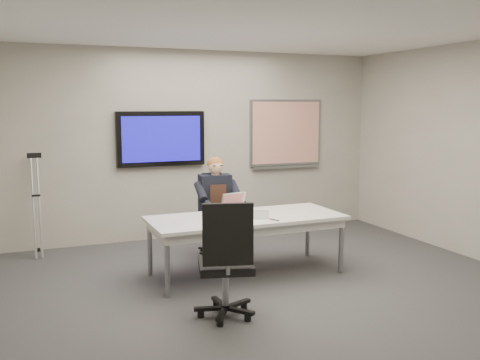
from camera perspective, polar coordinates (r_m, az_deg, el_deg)
name	(u,v)px	position (r m, az deg, el deg)	size (l,w,h in m)	color
floor	(282,300)	(5.64, 4.46, -12.65)	(6.00, 6.00, 0.02)	#363638
ceiling	(285,19)	(5.34, 4.79, 16.74)	(6.00, 6.00, 0.02)	white
wall_back	(193,144)	(8.09, -5.04, 3.80)	(6.00, 0.02, 2.80)	#A29D92
conference_table	(246,223)	(6.27, 0.66, -4.59)	(2.27, 0.96, 0.70)	white
tv_display	(161,139)	(7.90, -8.40, 4.37)	(1.30, 0.09, 0.80)	black
whiteboard	(286,134)	(8.64, 4.92, 4.93)	(1.25, 0.08, 1.10)	gray
office_chair_far	(214,233)	(7.19, -2.76, -5.66)	(0.54, 0.54, 0.93)	black
office_chair_near	(226,282)	(5.06, -1.49, -10.81)	(0.66, 0.66, 1.13)	black
seated_person	(220,219)	(6.92, -2.19, -4.15)	(0.42, 0.72, 1.32)	#1E2532
crutch	(36,203)	(7.55, -20.90, -2.29)	(0.19, 0.47, 1.42)	#AFB3B7
laptop	(236,208)	(6.44, -0.45, -3.01)	(0.38, 0.38, 0.24)	#A6A6A8
name_tent	(257,214)	(6.12, 1.86, -3.69)	(0.25, 0.07, 0.10)	silver
pen	(274,220)	(6.05, 3.67, -4.24)	(0.01, 0.01, 0.14)	black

